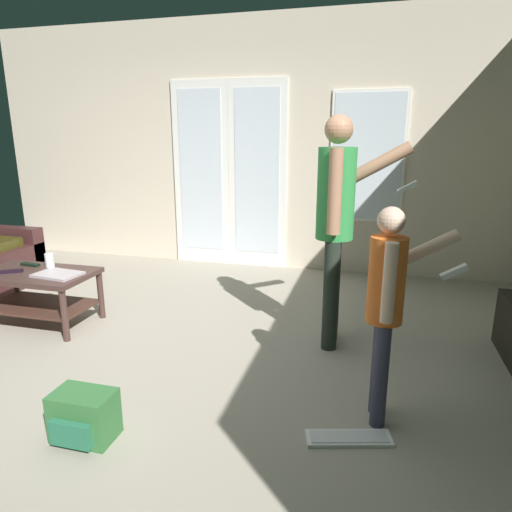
# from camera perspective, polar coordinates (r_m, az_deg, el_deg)

# --- Properties ---
(ground_plane) EXTENTS (6.19, 5.41, 0.02)m
(ground_plane) POSITION_cam_1_polar(r_m,az_deg,el_deg) (3.29, -16.08, -13.35)
(ground_plane) COLOR #9F9686
(wall_back_with_doors) EXTENTS (6.19, 0.09, 2.83)m
(wall_back_with_doors) POSITION_cam_1_polar(r_m,az_deg,el_deg) (5.35, -1.89, 13.39)
(wall_back_with_doors) COLOR beige
(wall_back_with_doors) RESTS_ON ground_plane
(coffee_table) EXTENTS (0.93, 0.54, 0.45)m
(coffee_table) POSITION_cam_1_polar(r_m,az_deg,el_deg) (4.11, -26.06, -3.46)
(coffee_table) COLOR #412B27
(coffee_table) RESTS_ON ground_plane
(person_adult) EXTENTS (0.68, 0.47, 1.66)m
(person_adult) POSITION_cam_1_polar(r_m,az_deg,el_deg) (3.22, 10.26, 5.43)
(person_adult) COLOR #242D24
(person_adult) RESTS_ON ground_plane
(person_child) EXTENTS (0.50, 0.34, 1.18)m
(person_child) POSITION_cam_1_polar(r_m,az_deg,el_deg) (2.42, 16.35, -5.06)
(person_child) COLOR #393950
(person_child) RESTS_ON ground_plane
(backpack) EXTENTS (0.31, 0.24, 0.26)m
(backpack) POSITION_cam_1_polar(r_m,az_deg,el_deg) (2.60, -21.03, -18.46)
(backpack) COLOR #336C37
(backpack) RESTS_ON ground_plane
(loose_keyboard) EXTENTS (0.46, 0.24, 0.02)m
(loose_keyboard) POSITION_cam_1_polar(r_m,az_deg,el_deg) (2.54, 11.68, -21.66)
(loose_keyboard) COLOR white
(loose_keyboard) RESTS_ON ground_plane
(laptop_closed) EXTENTS (0.37, 0.28, 0.02)m
(laptop_closed) POSITION_cam_1_polar(r_m,az_deg,el_deg) (3.90, -23.83, -2.14)
(laptop_closed) COLOR #BAADB2
(laptop_closed) RESTS_ON coffee_table
(cup_near_edge) EXTENTS (0.07, 0.07, 0.11)m
(cup_near_edge) POSITION_cam_1_polar(r_m,az_deg,el_deg) (4.17, -24.71, -0.49)
(cup_near_edge) COLOR white
(cup_near_edge) RESTS_ON coffee_table
(tv_remote_black) EXTENTS (0.17, 0.13, 0.02)m
(tv_remote_black) POSITION_cam_1_polar(r_m,az_deg,el_deg) (4.14, -28.60, -1.72)
(tv_remote_black) COLOR black
(tv_remote_black) RESTS_ON coffee_table
(dvd_remote_slim) EXTENTS (0.17, 0.06, 0.02)m
(dvd_remote_slim) POSITION_cam_1_polar(r_m,az_deg,el_deg) (4.29, -26.71, -0.97)
(dvd_remote_slim) COLOR black
(dvd_remote_slim) RESTS_ON coffee_table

